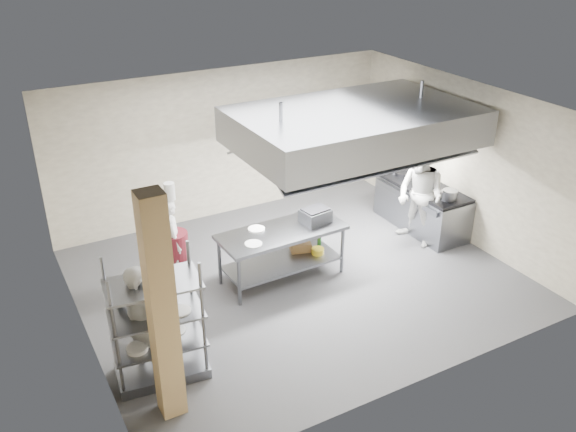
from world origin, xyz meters
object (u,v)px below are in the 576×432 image
island (282,254)px  chef_line (420,195)px  chef_plating (140,324)px  griddle (315,216)px  pass_rack (156,319)px  stockpot (450,195)px  chef_head (172,244)px  cooking_range (421,208)px

island → chef_line: (2.82, -0.12, 0.52)m
island → chef_plating: chef_plating is taller
chef_line → griddle: bearing=-99.5°
pass_rack → chef_plating: pass_rack is taller
griddle → stockpot: bearing=-16.3°
griddle → island: bearing=171.7°
island → chef_line: size_ratio=1.09×
chef_head → chef_line: bearing=-96.1°
griddle → stockpot: 2.67m
pass_rack → stockpot: size_ratio=6.57×
island → griddle: bearing=-2.3°
pass_rack → griddle: (3.22, 1.36, 0.13)m
pass_rack → stockpot: bearing=16.1°
griddle → stockpot: (2.64, -0.39, -0.03)m
cooking_range → chef_head: (-4.98, 0.29, 0.38)m
chef_plating → griddle: (3.42, 1.29, 0.17)m
cooking_range → griddle: size_ratio=4.29×
island → griddle: (0.64, -0.00, 0.57)m
cooking_range → island: bearing=-174.2°
chef_line → griddle: (-2.18, 0.12, 0.05)m
cooking_range → chef_plating: bearing=-165.0°
island → chef_plating: size_ratio=1.24×
chef_plating → stockpot: bearing=68.9°
chef_plating → stockpot: chef_plating is taller
pass_rack → chef_head: (0.90, 2.00, -0.09)m
chef_plating → island: bearing=85.5°
chef_head → stockpot: size_ratio=5.91×
stockpot → chef_head: bearing=168.3°
cooking_range → chef_line: chef_line is taller
pass_rack → chef_line: chef_line is taller
cooking_range → chef_plating: chef_plating is taller
cooking_range → stockpot: size_ratio=7.35×
pass_rack → griddle: size_ratio=3.83×
pass_rack → stockpot: 5.94m
pass_rack → cooking_range: bearing=22.8°
chef_line → chef_plating: size_ratio=1.14×
griddle → stockpot: size_ratio=1.71×
chef_line → cooking_range: bearing=127.2°
cooking_range → griddle: bearing=-172.7°
island → chef_head: bearing=157.6°
griddle → chef_head: bearing=156.8°
chef_line → pass_rack: bearing=-83.5°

